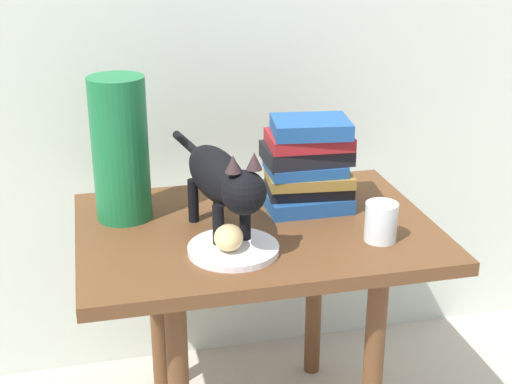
# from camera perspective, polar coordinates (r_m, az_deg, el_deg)

# --- Properties ---
(side_table) EXTENTS (0.79, 0.57, 0.57)m
(side_table) POSITION_cam_1_polar(r_m,az_deg,el_deg) (1.68, 0.00, -5.13)
(side_table) COLOR brown
(side_table) RESTS_ON ground
(plate) EXTENTS (0.19, 0.19, 0.01)m
(plate) POSITION_cam_1_polar(r_m,az_deg,el_deg) (1.52, -1.77, -4.45)
(plate) COLOR white
(plate) RESTS_ON side_table
(bread_roll) EXTENTS (0.08, 0.09, 0.05)m
(bread_roll) POSITION_cam_1_polar(r_m,az_deg,el_deg) (1.50, -2.15, -3.56)
(bread_roll) COLOR #E0BC7A
(bread_roll) RESTS_ON plate
(cat) EXTENTS (0.14, 0.47, 0.23)m
(cat) POSITION_cam_1_polar(r_m,az_deg,el_deg) (1.54, -2.69, 0.97)
(cat) COLOR black
(cat) RESTS_ON side_table
(book_stack) EXTENTS (0.21, 0.16, 0.22)m
(book_stack) POSITION_cam_1_polar(r_m,az_deg,el_deg) (1.70, 4.07, 2.14)
(book_stack) COLOR #1E4C8C
(book_stack) RESTS_ON side_table
(green_vase) EXTENTS (0.13, 0.13, 0.33)m
(green_vase) POSITION_cam_1_polar(r_m,az_deg,el_deg) (1.66, -10.52, 3.29)
(green_vase) COLOR #196B38
(green_vase) RESTS_ON side_table
(candle_jar) EXTENTS (0.07, 0.07, 0.08)m
(candle_jar) POSITION_cam_1_polar(r_m,az_deg,el_deg) (1.58, 9.70, -2.46)
(candle_jar) COLOR silver
(candle_jar) RESTS_ON side_table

